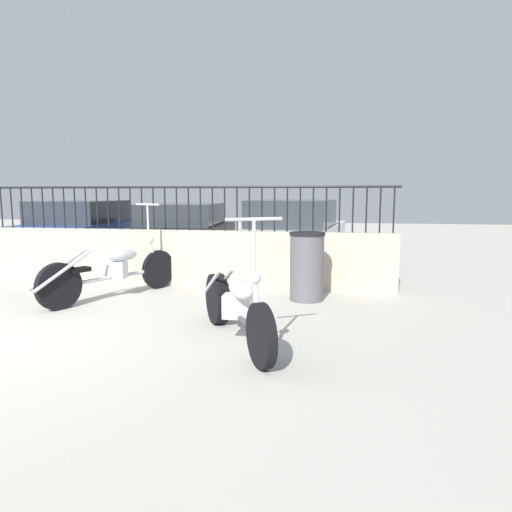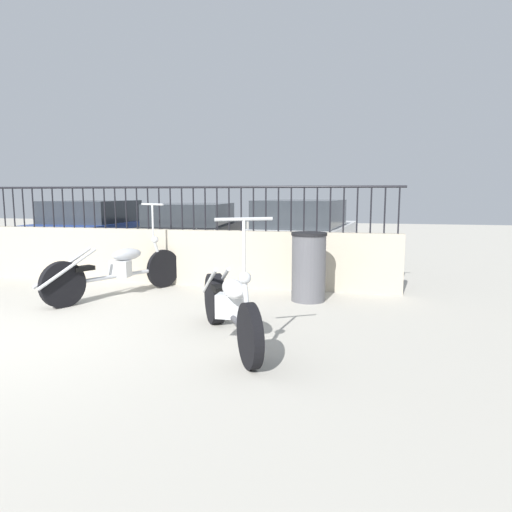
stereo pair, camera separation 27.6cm
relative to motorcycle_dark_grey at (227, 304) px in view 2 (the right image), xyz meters
name	(u,v)px [view 2 (the right image)]	position (x,y,z in m)	size (l,w,h in m)	color
low_wall	(139,256)	(-2.32, 2.61, 0.09)	(8.59, 0.18, 0.92)	#B2A893
fence_railing	(137,200)	(-2.32, 2.61, 1.03)	(8.59, 0.04, 0.71)	black
motorcycle_dark_grey	(227,304)	(0.00, 0.00, 0.00)	(1.14, 1.87, 1.30)	black
motorcycle_silver	(111,271)	(-2.17, 1.46, 0.03)	(1.18, 2.16, 1.36)	black
trash_bin	(309,267)	(0.63, 1.90, 0.12)	(0.50, 0.50, 0.97)	#56565B
car_blue	(96,228)	(-4.81, 5.36, 0.31)	(1.90, 4.22, 1.34)	black
car_black	(193,232)	(-2.26, 5.06, 0.29)	(2.05, 4.25, 1.29)	black
car_white	(303,233)	(0.15, 5.19, 0.32)	(2.20, 4.53, 1.37)	black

